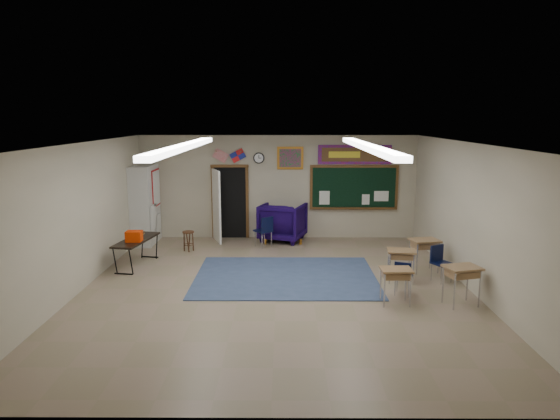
{
  "coord_description": "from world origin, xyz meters",
  "views": [
    {
      "loc": [
        0.14,
        -9.86,
        3.52
      ],
      "look_at": [
        0.07,
        1.5,
        1.39
      ],
      "focal_mm": 32.0,
      "sensor_mm": 36.0,
      "label": 1
    }
  ],
  "objects_px": {
    "wingback_armchair": "(283,222)",
    "wooden_stool": "(189,241)",
    "folding_table": "(137,251)",
    "student_desk_front_right": "(424,254)",
    "student_desk_front_left": "(401,264)"
  },
  "relations": [
    {
      "from": "folding_table",
      "to": "student_desk_front_right",
      "type": "bearing_deg",
      "value": 6.04
    },
    {
      "from": "folding_table",
      "to": "wooden_stool",
      "type": "xyz_separation_m",
      "value": [
        0.99,
        1.33,
        -0.08
      ]
    },
    {
      "from": "wingback_armchair",
      "to": "student_desk_front_left",
      "type": "xyz_separation_m",
      "value": [
        2.55,
        -3.66,
        -0.15
      ]
    },
    {
      "from": "wingback_armchair",
      "to": "folding_table",
      "type": "xyz_separation_m",
      "value": [
        -3.49,
        -2.52,
        -0.19
      ]
    },
    {
      "from": "wooden_stool",
      "to": "folding_table",
      "type": "bearing_deg",
      "value": -126.57
    },
    {
      "from": "student_desk_front_left",
      "to": "wooden_stool",
      "type": "xyz_separation_m",
      "value": [
        -5.05,
        2.47,
        -0.12
      ]
    },
    {
      "from": "student_desk_front_right",
      "to": "folding_table",
      "type": "bearing_deg",
      "value": 164.58
    },
    {
      "from": "folding_table",
      "to": "wooden_stool",
      "type": "relative_size",
      "value": 3.07
    },
    {
      "from": "folding_table",
      "to": "wooden_stool",
      "type": "height_order",
      "value": "folding_table"
    },
    {
      "from": "wingback_armchair",
      "to": "folding_table",
      "type": "height_order",
      "value": "wingback_armchair"
    },
    {
      "from": "wingback_armchair",
      "to": "folding_table",
      "type": "bearing_deg",
      "value": 54.3
    },
    {
      "from": "student_desk_front_left",
      "to": "wingback_armchair",
      "type": "bearing_deg",
      "value": 131.83
    },
    {
      "from": "wingback_armchair",
      "to": "wooden_stool",
      "type": "bearing_deg",
      "value": 43.9
    },
    {
      "from": "wingback_armchair",
      "to": "wooden_stool",
      "type": "height_order",
      "value": "wingback_armchair"
    },
    {
      "from": "student_desk_front_left",
      "to": "folding_table",
      "type": "xyz_separation_m",
      "value": [
        -6.03,
        1.14,
        -0.04
      ]
    }
  ]
}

